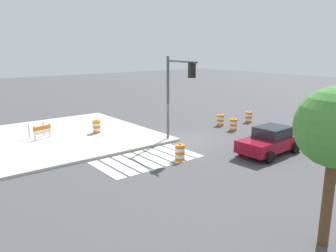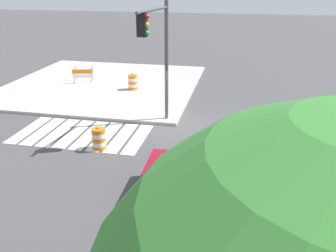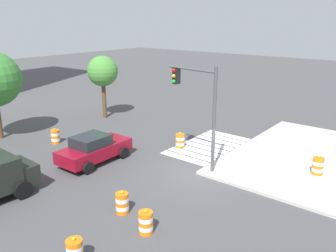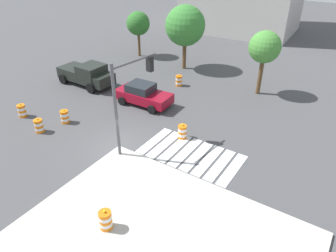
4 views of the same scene
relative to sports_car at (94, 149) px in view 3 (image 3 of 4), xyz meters
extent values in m
plane|color=#474749|center=(2.27, -5.48, -0.81)|extent=(120.00, 120.00, 0.00)
cube|color=silver|center=(3.64, -3.68, -0.80)|extent=(0.60, 3.20, 0.02)
cube|color=silver|center=(4.39, -3.68, -0.80)|extent=(0.60, 3.20, 0.02)
cube|color=silver|center=(5.14, -3.68, -0.80)|extent=(0.60, 3.20, 0.02)
cube|color=silver|center=(5.89, -3.68, -0.80)|extent=(0.60, 3.20, 0.02)
cube|color=silver|center=(6.64, -3.68, -0.80)|extent=(0.60, 3.20, 0.02)
cube|color=silver|center=(7.39, -3.68, -0.80)|extent=(0.60, 3.20, 0.02)
cube|color=silver|center=(8.14, -3.68, -0.80)|extent=(0.60, 3.20, 0.02)
cube|color=silver|center=(8.89, -3.68, -0.80)|extent=(0.60, 3.20, 0.02)
cube|color=maroon|center=(0.06, 0.00, -0.13)|extent=(4.36, 1.99, 0.70)
cube|color=#1E2328|center=(-0.19, -0.01, 0.52)|extent=(1.95, 1.66, 0.60)
cylinder|color=black|center=(1.38, 1.00, -0.48)|extent=(0.67, 0.26, 0.66)
cylinder|color=black|center=(1.44, -0.90, -0.48)|extent=(0.67, 0.26, 0.66)
cylinder|color=black|center=(-1.32, 0.91, -0.48)|extent=(0.67, 0.26, 0.66)
cylinder|color=black|center=(-1.26, -0.99, -0.48)|extent=(0.67, 0.26, 0.66)
cube|color=black|center=(-4.46, 0.26, 0.06)|extent=(1.44, 1.93, 0.90)
cylinder|color=black|center=(-4.73, 1.29, -0.39)|extent=(0.85, 0.32, 0.84)
cylinder|color=black|center=(-4.78, -0.75, -0.39)|extent=(0.85, 0.32, 0.84)
cylinder|color=orange|center=(-6.03, -6.25, -0.36)|extent=(0.56, 0.56, 0.18)
cylinder|color=white|center=(-6.03, -6.25, -0.18)|extent=(0.56, 0.56, 0.18)
cylinder|color=orange|center=(-6.03, -6.25, 0.00)|extent=(0.56, 0.56, 0.18)
sphere|color=yellow|center=(-6.03, -6.25, 0.15)|extent=(0.12, 0.12, 0.12)
cylinder|color=orange|center=(0.45, 4.46, -0.72)|extent=(0.56, 0.56, 0.18)
cylinder|color=white|center=(0.45, 4.46, -0.54)|extent=(0.56, 0.56, 0.18)
cylinder|color=orange|center=(0.45, 4.46, -0.36)|extent=(0.56, 0.56, 0.18)
cylinder|color=white|center=(0.45, 4.46, -0.18)|extent=(0.56, 0.56, 0.18)
cylinder|color=orange|center=(0.45, 4.46, 0.00)|extent=(0.56, 0.56, 0.18)
sphere|color=yellow|center=(0.45, 4.46, 0.15)|extent=(0.12, 0.12, 0.12)
cylinder|color=orange|center=(-3.28, -6.92, -0.72)|extent=(0.56, 0.56, 0.18)
cylinder|color=white|center=(-3.28, -6.92, -0.54)|extent=(0.56, 0.56, 0.18)
cylinder|color=orange|center=(-3.28, -6.92, -0.36)|extent=(0.56, 0.56, 0.18)
cylinder|color=white|center=(-3.28, -6.92, -0.18)|extent=(0.56, 0.56, 0.18)
cylinder|color=orange|center=(-3.28, -6.92, 0.00)|extent=(0.56, 0.56, 0.18)
sphere|color=yellow|center=(-3.28, -6.92, 0.15)|extent=(0.12, 0.12, 0.12)
cylinder|color=orange|center=(4.92, -2.43, -0.72)|extent=(0.56, 0.56, 0.18)
cylinder|color=white|center=(4.92, -2.43, -0.54)|extent=(0.56, 0.56, 0.18)
cylinder|color=orange|center=(4.92, -2.43, -0.36)|extent=(0.56, 0.56, 0.18)
cylinder|color=white|center=(4.92, -2.43, -0.18)|extent=(0.56, 0.56, 0.18)
cylinder|color=orange|center=(4.92, -2.43, 0.00)|extent=(0.56, 0.56, 0.18)
sphere|color=yellow|center=(4.92, -2.43, 0.15)|extent=(0.12, 0.12, 0.12)
cylinder|color=orange|center=(-2.82, -5.17, -0.72)|extent=(0.56, 0.56, 0.18)
cylinder|color=white|center=(-2.82, -5.17, -0.54)|extent=(0.56, 0.56, 0.18)
cylinder|color=orange|center=(-2.82, -5.17, -0.36)|extent=(0.56, 0.56, 0.18)
cylinder|color=white|center=(-2.82, -5.17, -0.18)|extent=(0.56, 0.56, 0.18)
cylinder|color=orange|center=(-2.82, -5.17, 0.00)|extent=(0.56, 0.56, 0.18)
sphere|color=yellow|center=(-2.82, -5.17, 0.15)|extent=(0.12, 0.12, 0.12)
cylinder|color=orange|center=(5.93, -10.54, -0.57)|extent=(0.56, 0.56, 0.18)
cylinder|color=white|center=(5.93, -10.54, -0.39)|extent=(0.56, 0.56, 0.18)
cylinder|color=orange|center=(5.93, -10.54, -0.21)|extent=(0.56, 0.56, 0.18)
cylinder|color=white|center=(5.93, -10.54, -0.03)|extent=(0.56, 0.56, 0.18)
cylinder|color=orange|center=(5.93, -10.54, 0.15)|extent=(0.56, 0.56, 0.18)
sphere|color=yellow|center=(5.93, -10.54, 0.30)|extent=(0.12, 0.12, 0.12)
cylinder|color=#4C4C51|center=(2.87, -6.08, 2.09)|extent=(0.18, 0.18, 5.50)
cylinder|color=#4C4C51|center=(3.08, -4.49, 4.54)|extent=(0.55, 3.19, 0.12)
cube|color=black|center=(3.24, -3.38, 4.09)|extent=(0.39, 0.33, 0.90)
sphere|color=red|center=(3.05, -3.36, 4.39)|extent=(0.20, 0.20, 0.20)
sphere|color=#F2A514|center=(3.05, -3.36, 4.09)|extent=(0.20, 0.20, 0.20)
sphere|color=green|center=(3.05, -3.36, 3.79)|extent=(0.20, 0.20, 0.20)
cylinder|color=brown|center=(6.67, 6.66, 0.69)|extent=(0.33, 0.33, 3.00)
sphere|color=#478C38|center=(6.67, 6.66, 3.04)|extent=(2.44, 2.44, 2.44)
camera|label=1|loc=(16.53, 11.01, 5.31)|focal=35.56mm
camera|label=2|loc=(-0.57, 10.20, 5.71)|focal=38.81mm
camera|label=3|loc=(-11.68, -14.72, 7.04)|focal=36.94mm
camera|label=4|loc=(13.31, -16.95, 10.18)|focal=33.53mm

